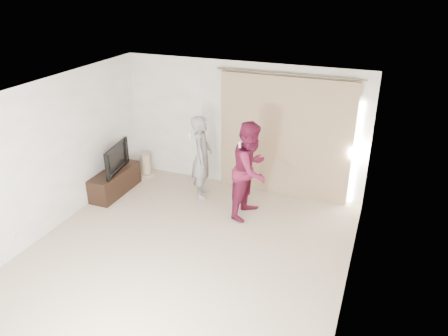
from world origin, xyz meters
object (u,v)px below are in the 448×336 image
at_px(tv, 112,158).
at_px(person_man, 202,157).
at_px(tv_console, 115,182).
at_px(person_woman, 251,170).

relative_size(tv, person_man, 0.59).
relative_size(tv_console, person_woman, 0.70).
height_order(tv_console, person_man, person_man).
bearing_deg(person_man, tv, -162.57).
relative_size(tv, person_woman, 0.55).
bearing_deg(person_woman, tv, -176.26).
xyz_separation_m(tv, person_woman, (2.83, 0.18, 0.13)).
distance_m(tv_console, person_woman, 2.91).
height_order(person_man, person_woman, person_woman).
bearing_deg(person_woman, tv_console, -176.26).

